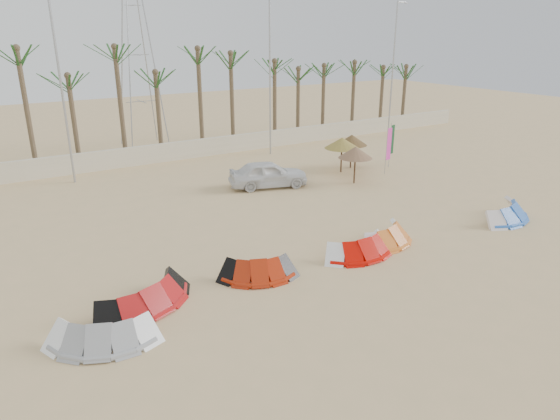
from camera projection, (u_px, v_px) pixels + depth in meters
ground at (371, 293)px, 17.60m from camera, size 120.00×120.00×0.00m
boundary_wall at (158, 153)px, 34.88m from camera, size 60.00×0.30×1.30m
palm_line at (153, 66)px, 34.44m from camera, size 52.00×4.00×7.70m
lamp_b at (62, 86)px, 28.56m from camera, size 1.25×0.14×11.00m
lamp_c at (270, 75)px, 35.59m from camera, size 1.25×0.14×11.00m
lamp_d at (393, 68)px, 41.62m from camera, size 1.25×0.14×11.00m
pylon at (146, 145)px, 40.37m from camera, size 3.00×3.00×14.00m
kite_grey at (99, 329)px, 14.77m from camera, size 3.66×2.59×0.90m
kite_red_left at (142, 292)px, 16.83m from camera, size 4.04×2.63×0.90m
kite_red_mid at (254, 266)px, 18.70m from camera, size 3.32×2.40×0.90m
kite_red_right at (356, 244)px, 20.59m from camera, size 3.33×1.57×0.90m
kite_orange at (384, 233)px, 21.75m from camera, size 3.35×2.22×0.90m
kite_blue at (501, 210)px, 24.58m from camera, size 3.90×2.43×0.90m
parasol_left at (342, 143)px, 32.05m from camera, size 2.26×2.26×2.28m
parasol_mid at (356, 152)px, 29.69m from camera, size 2.06×2.06×2.26m
parasol_right at (352, 140)px, 33.10m from camera, size 2.08×2.08×2.25m
flag_pink at (389, 146)px, 31.66m from camera, size 0.45×0.06×3.14m
flag_green at (392, 141)px, 33.39m from camera, size 0.45×0.12×3.00m
car at (268, 174)px, 29.35m from camera, size 4.94×3.17×1.57m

